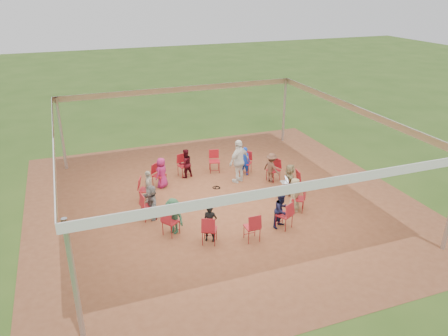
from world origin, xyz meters
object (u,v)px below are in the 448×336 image
object	(u,v)px
person_seated_4	(162,173)
person_seated_10	(295,195)
person_seated_6	(152,202)
chair_11	(284,215)
person_seated_8	(210,223)
chair_7	(148,207)
person_seated_0	(290,179)
chair_4	(184,166)
chair_10	(252,227)
chair_5	(159,175)
cable_coil	(217,188)
chair_9	(209,230)
person_seated_9	(281,210)
laptop	(285,181)
chair_3	(214,161)
chair_12	(298,199)
person_seated_3	(185,163)
person_seated_1	(271,168)
chair_0	(293,183)
chair_1	(273,170)
chair_8	(171,222)
chair_6	(146,190)
person_seated_2	(245,161)
chair_2	(246,163)
person_seated_5	(149,186)
standing_person	(239,161)
person_seated_7	(173,216)

from	to	relation	value
person_seated_4	person_seated_10	size ratio (longest dim) A/B	1.00
person_seated_6	chair_11	bearing A→B (deg)	54.47
person_seated_8	chair_7	bearing A→B (deg)	154.84
person_seated_0	person_seated_4	bearing A→B (deg)	69.23
chair_4	chair_10	size ratio (longest dim) A/B	1.00
chair_5	chair_11	world-z (taller)	same
chair_5	cable_coil	xyz separation A→B (m)	(1.96, -0.89, -0.43)
person_seated_4	person_seated_6	world-z (taller)	same
chair_5	chair_9	xyz separation A→B (m)	(0.52, -4.32, 0.00)
person_seated_9	person_seated_10	bearing A→B (deg)	13.85
person_seated_0	chair_4	bearing A→B (deg)	54.47
person_seated_0	cable_coil	size ratio (longest dim) A/B	4.02
chair_11	laptop	xyz separation A→B (m)	(1.12, 2.06, 0.11)
person_seated_0	chair_3	bearing A→B (deg)	40.04
chair_12	person_seated_3	distance (m)	4.84
chair_3	person_seated_3	xyz separation A→B (m)	(-1.24, -0.12, 0.14)
person_seated_0	person_seated_10	world-z (taller)	same
person_seated_1	chair_12	bearing A→B (deg)	154.84
chair_0	chair_4	bearing A→B (deg)	55.38
chair_11	chair_1	bearing A→B (deg)	41.54
person_seated_0	person_seated_3	xyz separation A→B (m)	(-3.11, 2.76, 0.00)
chair_8	person_seated_8	xyz separation A→B (m)	(1.00, -0.73, 0.14)
person_seated_3	person_seated_9	world-z (taller)	same
chair_10	person_seated_6	distance (m)	3.43
chair_8	person_seated_3	size ratio (longest dim) A/B	0.77
chair_3	chair_8	world-z (taller)	same
chair_6	person_seated_0	size ratio (longest dim) A/B	0.77
chair_8	person_seated_2	size ratio (longest dim) A/B	0.77
chair_4	chair_12	xyz separation A→B (m)	(2.81, -4.07, 0.00)
chair_3	chair_2	bearing A→B (deg)	166.15
chair_11	person_seated_9	bearing A→B (deg)	90.00
person_seated_5	laptop	distance (m)	4.85
person_seated_5	person_seated_6	bearing A→B (deg)	13.85
chair_8	person_seated_0	world-z (taller)	person_seated_0
chair_6	chair_9	world-z (taller)	same
person_seated_0	cable_coil	bearing A→B (deg)	65.72
chair_11	person_seated_2	xyz separation A→B (m)	(0.45, 4.23, 0.14)
chair_1	person_seated_2	world-z (taller)	person_seated_2
chair_8	person_seated_8	size ratio (longest dim) A/B	0.77
chair_10	person_seated_0	size ratio (longest dim) A/B	0.77
chair_8	person_seated_3	distance (m)	4.26
person_seated_8	chair_2	bearing A→B (deg)	82.92
standing_person	chair_12	bearing A→B (deg)	83.63
chair_11	cable_coil	world-z (taller)	chair_11
chair_0	chair_4	xyz separation A→B (m)	(-3.26, 2.89, 0.00)
chair_8	chair_12	bearing A→B (deg)	55.38
person_seated_3	person_seated_9	size ratio (longest dim) A/B	1.00
chair_9	cable_coil	size ratio (longest dim) A/B	3.11
person_seated_7	chair_3	bearing A→B (deg)	111.27
chair_7	chair_10	xyz separation A→B (m)	(2.63, -2.33, 0.00)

